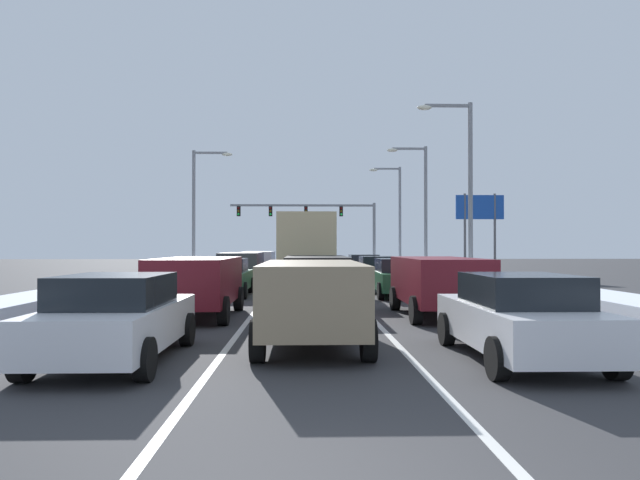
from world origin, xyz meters
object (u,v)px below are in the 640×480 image
at_px(suv_tan_center_lane_nearest, 312,295).
at_px(sedan_silver_right_lane_fifth, 363,267).
at_px(suv_silver_left_lane_fifth, 258,262).
at_px(sedan_white_left_lane_nearest, 117,318).
at_px(suv_navy_center_lane_fifth, 309,260).
at_px(sedan_green_left_lane_third, 225,277).
at_px(sedan_gray_center_lane_fourth, 305,268).
at_px(street_lamp_left_mid, 199,201).
at_px(sedan_green_right_lane_third, 398,277).
at_px(roadside_sign_right, 480,216).
at_px(suv_maroon_left_lane_second, 198,281).
at_px(street_lamp_right_near, 463,178).
at_px(suv_maroon_right_lane_second, 438,281).
at_px(suv_black_center_lane_second, 316,277).
at_px(traffic_light_gantry, 320,216).
at_px(street_lamp_right_mid, 420,199).
at_px(sedan_white_right_lane_nearest, 519,317).
at_px(box_truck_center_lane_third, 306,249).
at_px(sedan_charcoal_right_lane_fourth, 377,271).
at_px(street_lamp_right_far, 396,209).

bearing_deg(suv_tan_center_lane_nearest, sedan_silver_right_lane_fifth, 81.57).
bearing_deg(suv_silver_left_lane_fifth, sedan_white_left_lane_nearest, -90.57).
relative_size(suv_navy_center_lane_fifth, sedan_green_left_lane_third, 1.09).
xyz_separation_m(sedan_gray_center_lane_fourth, sedan_green_left_lane_third, (-3.22, -10.33, 0.00)).
height_order(sedan_silver_right_lane_fifth, suv_navy_center_lane_fifth, suv_navy_center_lane_fifth).
height_order(suv_silver_left_lane_fifth, street_lamp_left_mid, street_lamp_left_mid).
distance_m(sedan_green_right_lane_third, street_lamp_left_mid, 19.32).
distance_m(suv_silver_left_lane_fifth, roadside_sign_right, 14.94).
bearing_deg(suv_maroon_left_lane_second, sedan_green_right_lane_third, 44.80).
distance_m(suv_maroon_left_lane_second, street_lamp_right_near, 15.89).
distance_m(sedan_green_right_lane_third, sedan_white_left_lane_nearest, 14.74).
relative_size(suv_maroon_right_lane_second, sedan_silver_right_lane_fifth, 1.09).
xyz_separation_m(sedan_silver_right_lane_fifth, sedan_green_left_lane_third, (-6.71, -11.10, 0.00)).
bearing_deg(suv_maroon_right_lane_second, suv_black_center_lane_second, 144.52).
bearing_deg(sedan_green_right_lane_third, suv_maroon_left_lane_second, -135.20).
height_order(traffic_light_gantry, street_lamp_left_mid, street_lamp_left_mid).
height_order(suv_maroon_right_lane_second, sedan_silver_right_lane_fifth, suv_maroon_right_lane_second).
relative_size(sedan_green_right_lane_third, sedan_white_left_lane_nearest, 1.00).
relative_size(street_lamp_right_near, street_lamp_right_mid, 1.04).
height_order(sedan_silver_right_lane_fifth, street_lamp_right_mid, street_lamp_right_mid).
bearing_deg(street_lamp_left_mid, suv_black_center_lane_second, -69.68).
bearing_deg(suv_silver_left_lane_fifth, street_lamp_right_mid, 1.08).
distance_m(suv_silver_left_lane_fifth, street_lamp_right_near, 15.27).
height_order(traffic_light_gantry, street_lamp_right_near, street_lamp_right_near).
bearing_deg(traffic_light_gantry, sedan_silver_right_lane_fifth, -84.55).
height_order(suv_tan_center_lane_nearest, street_lamp_right_mid, street_lamp_right_mid).
bearing_deg(street_lamp_right_near, suv_silver_left_lane_fifth, 136.07).
bearing_deg(sedan_white_right_lane_nearest, sedan_silver_right_lane_fifth, 90.50).
height_order(sedan_green_right_lane_third, sedan_white_left_lane_nearest, same).
xyz_separation_m(sedan_white_left_lane_nearest, suv_silver_left_lane_fifth, (0.27, 27.53, 0.25)).
distance_m(sedan_white_right_lane_nearest, suv_tan_center_lane_nearest, 3.97).
bearing_deg(suv_maroon_right_lane_second, box_truck_center_lane_third, 111.13).
distance_m(suv_tan_center_lane_nearest, street_lamp_right_mid, 27.51).
relative_size(suv_maroon_right_lane_second, sedan_gray_center_lane_fourth, 1.09).
relative_size(box_truck_center_lane_third, street_lamp_right_near, 0.81).
bearing_deg(suv_black_center_lane_second, sedan_white_left_lane_nearest, -112.67).
bearing_deg(sedan_gray_center_lane_fourth, sedan_white_right_lane_nearest, -81.14).
relative_size(sedan_charcoal_right_lane_fourth, suv_navy_center_lane_fifth, 0.92).
xyz_separation_m(suv_navy_center_lane_fifth, street_lamp_left_mid, (-7.32, -2.39, 3.97)).
xyz_separation_m(suv_navy_center_lane_fifth, street_lamp_right_near, (7.22, -13.56, 4.24)).
relative_size(sedan_green_right_lane_third, sedan_charcoal_right_lane_fourth, 1.00).
bearing_deg(sedan_white_right_lane_nearest, sedan_gray_center_lane_fourth, 98.86).
bearing_deg(street_lamp_right_near, street_lamp_right_far, 89.85).
bearing_deg(street_lamp_left_mid, suv_maroon_left_lane_second, -79.93).
relative_size(sedan_green_right_lane_third, box_truck_center_lane_third, 0.62).
xyz_separation_m(sedan_white_right_lane_nearest, street_lamp_right_far, (3.90, 38.18, 4.36)).
bearing_deg(suv_maroon_right_lane_second, street_lamp_right_mid, 79.88).
xyz_separation_m(sedan_charcoal_right_lane_fourth, traffic_light_gantry, (-2.12, 27.33, 4.12)).
bearing_deg(sedan_white_left_lane_nearest, street_lamp_right_near, 58.00).
bearing_deg(sedan_white_left_lane_nearest, suv_silver_left_lane_fifth, 89.43).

